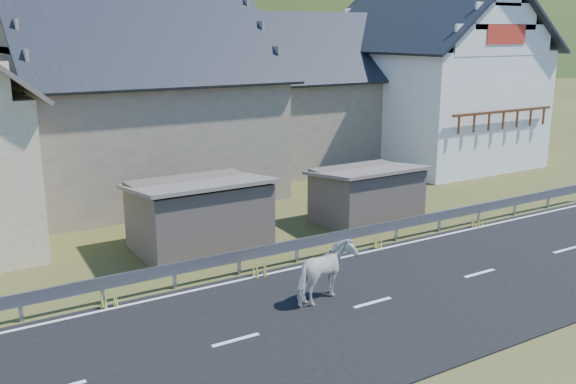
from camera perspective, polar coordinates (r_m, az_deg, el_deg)
ground at (r=17.14m, az=7.52°, el=-9.85°), size 160.00×160.00×0.00m
road at (r=17.13m, az=7.52°, el=-9.79°), size 60.00×7.00×0.04m
lane_markings at (r=17.12m, az=7.53°, el=-9.71°), size 60.00×6.60×0.01m
guardrail at (r=19.72m, az=0.82°, el=-4.73°), size 28.10×0.09×0.75m
shed_left at (r=21.04m, az=-7.92°, el=-2.12°), size 4.30×3.30×2.40m
shed_right at (r=23.92m, az=6.96°, el=-0.37°), size 3.80×2.90×2.20m
house_stone_a at (r=28.62m, az=-13.30°, el=9.11°), size 10.80×9.80×8.90m
house_stone_b at (r=34.84m, az=1.61°, el=9.63°), size 9.80×8.80×8.10m
house_white at (r=36.18m, az=12.43°, el=10.78°), size 8.80×10.80×9.70m
horse at (r=16.83m, az=3.36°, el=-7.17°), size 1.39×2.03×1.57m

